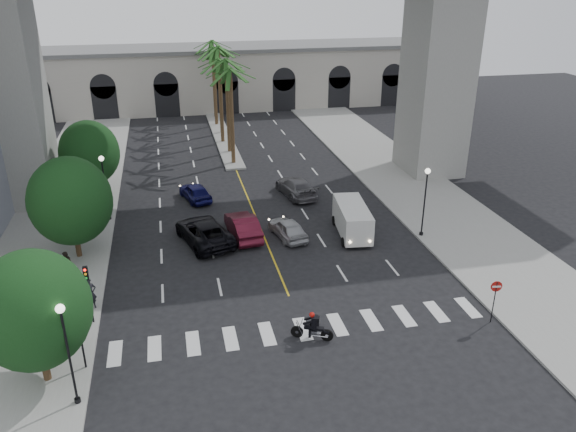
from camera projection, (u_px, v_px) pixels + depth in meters
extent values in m
plane|color=black|center=(296.00, 314.00, 32.29)|extent=(140.00, 140.00, 0.00)
cube|color=gray|center=(60.00, 229.00, 42.71)|extent=(8.00, 100.00, 0.15)
cube|color=gray|center=(425.00, 198.00, 48.64)|extent=(8.00, 100.00, 0.15)
cube|color=gray|center=(223.00, 137.00, 66.23)|extent=(2.00, 24.00, 0.20)
cube|color=#B8B2A5|center=(208.00, 79.00, 79.87)|extent=(70.00, 10.00, 8.00)
cube|color=slate|center=(206.00, 48.00, 78.16)|extent=(71.00, 10.50, 0.50)
cube|color=gray|center=(438.00, 63.00, 51.44)|extent=(5.00, 6.00, 20.80)
cube|color=gray|center=(5.00, 78.00, 44.13)|extent=(5.00, 6.00, 20.80)
cylinder|color=#47331E|center=(232.00, 118.00, 55.42)|extent=(0.40, 0.40, 9.50)
cylinder|color=#47331E|center=(228.00, 108.00, 58.96)|extent=(0.40, 0.40, 9.80)
cylinder|color=#47331E|center=(221.00, 102.00, 62.58)|extent=(0.40, 0.40, 9.30)
cylinder|color=#47331E|center=(220.00, 92.00, 66.06)|extent=(0.40, 0.40, 10.10)
cylinder|color=#47331E|center=(215.00, 88.00, 69.69)|extent=(0.40, 0.40, 9.60)
cylinder|color=#47331E|center=(214.00, 81.00, 73.27)|extent=(0.40, 0.40, 9.90)
cylinder|color=#382616|center=(44.00, 361.00, 26.56)|extent=(0.36, 0.36, 2.34)
ellipsoid|color=black|center=(33.00, 310.00, 25.41)|extent=(5.20, 5.20, 5.72)
cylinder|color=#382616|center=(77.00, 242.00, 38.17)|extent=(0.36, 0.36, 2.45)
ellipsoid|color=black|center=(70.00, 201.00, 36.97)|extent=(5.44, 5.44, 5.98)
cylinder|color=#382616|center=(94.00, 183.00, 48.94)|extent=(0.36, 0.36, 2.27)
ellipsoid|color=black|center=(89.00, 153.00, 47.82)|extent=(5.04, 5.04, 5.54)
cylinder|color=black|center=(78.00, 401.00, 25.49)|extent=(0.28, 0.28, 0.36)
cylinder|color=black|center=(69.00, 358.00, 24.52)|extent=(0.11, 0.11, 5.00)
sphere|color=white|center=(60.00, 309.00, 23.49)|extent=(0.40, 0.40, 0.40)
cylinder|color=black|center=(110.00, 219.00, 44.27)|extent=(0.28, 0.28, 0.36)
cylinder|color=black|center=(106.00, 190.00, 43.30)|extent=(0.11, 0.11, 5.00)
sphere|color=white|center=(101.00, 159.00, 42.27)|extent=(0.40, 0.40, 0.40)
cylinder|color=black|center=(421.00, 234.00, 41.62)|extent=(0.28, 0.28, 0.36)
cylinder|color=black|center=(424.00, 204.00, 40.65)|extent=(0.11, 0.11, 5.00)
sphere|color=white|center=(428.00, 171.00, 39.63)|extent=(0.40, 0.40, 0.40)
cylinder|color=black|center=(81.00, 340.00, 27.11)|extent=(0.10, 0.10, 3.50)
cube|color=black|center=(77.00, 314.00, 26.51)|extent=(0.25, 0.18, 0.80)
cylinder|color=black|center=(90.00, 297.00, 30.69)|extent=(0.10, 0.10, 3.50)
cube|color=black|center=(86.00, 273.00, 30.09)|extent=(0.25, 0.18, 0.80)
cylinder|color=black|center=(297.00, 332.00, 30.15)|extent=(0.67, 0.38, 0.68)
cylinder|color=black|center=(327.00, 335.00, 29.85)|extent=(0.67, 0.38, 0.68)
cube|color=silver|center=(313.00, 332.00, 29.95)|extent=(0.54, 0.48, 0.29)
cube|color=black|center=(310.00, 327.00, 29.86)|extent=(0.67, 0.48, 0.23)
cube|color=black|center=(319.00, 329.00, 29.78)|extent=(0.58, 0.46, 0.14)
cylinder|color=black|center=(302.00, 322.00, 29.84)|extent=(0.29, 0.58, 0.03)
cube|color=black|center=(315.00, 321.00, 29.66)|extent=(0.45, 0.51, 0.59)
cube|color=black|center=(318.00, 321.00, 29.60)|extent=(0.28, 0.37, 0.43)
sphere|color=red|center=(312.00, 315.00, 29.53)|extent=(0.29, 0.29, 0.29)
imported|color=#9FA0A4|center=(288.00, 228.00, 41.32)|extent=(2.55, 4.56, 1.46)
imported|color=#4F0F1E|center=(243.00, 226.00, 41.38)|extent=(2.33, 5.37, 1.72)
imported|color=black|center=(204.00, 232.00, 40.49)|extent=(4.49, 6.75, 1.72)
imported|color=#59585D|center=(296.00, 187.00, 49.01)|extent=(3.13, 5.83, 1.61)
imported|color=#10104D|center=(195.00, 192.00, 48.08)|extent=(2.93, 4.69, 1.49)
cube|color=silver|center=(352.00, 219.00, 41.51)|extent=(2.64, 5.64, 2.02)
cube|color=black|center=(360.00, 230.00, 39.06)|extent=(1.88, 0.47, 0.86)
cylinder|color=black|center=(344.00, 242.00, 40.06)|extent=(0.36, 0.73, 0.71)
cylinder|color=black|center=(370.00, 241.00, 40.23)|extent=(0.36, 0.73, 0.71)
cylinder|color=black|center=(335.00, 220.00, 43.55)|extent=(0.36, 0.73, 0.71)
cylinder|color=black|center=(359.00, 219.00, 43.72)|extent=(0.36, 0.73, 0.71)
imported|color=black|center=(90.00, 293.00, 32.25)|extent=(0.81, 0.66, 1.93)
imported|color=black|center=(67.00, 263.00, 36.04)|extent=(0.94, 0.91, 1.53)
cylinder|color=black|center=(494.00, 302.00, 31.06)|extent=(0.06, 0.06, 2.58)
cylinder|color=#9D0F0B|center=(497.00, 286.00, 30.65)|extent=(0.64, 0.14, 0.64)
cube|color=silver|center=(497.00, 286.00, 30.65)|extent=(0.49, 0.10, 0.11)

